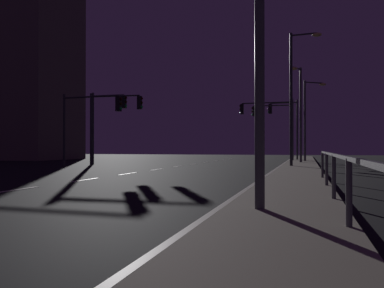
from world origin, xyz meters
The scene contains 15 objects.
ground_plane centered at (0.00, 17.50, 0.00)m, with size 112.00×112.00×0.00m, color black.
sidewalk_right centered at (7.84, 17.50, 0.07)m, with size 2.20×77.00×0.14m, color gray.
lane_markings_center centered at (0.00, 21.00, 0.01)m, with size 0.14×50.00×0.01m.
lane_edge_line centered at (6.49, 22.50, 0.01)m, with size 0.14×53.00×0.01m.
traffic_light_far_left centered at (6.24, 39.61, 4.06)m, with size 2.87×0.63×5.67m.
traffic_light_overhead_east centered at (-5.28, 26.33, 3.71)m, with size 4.10×0.40×5.24m.
traffic_light_far_center centered at (4.92, 37.28, 4.05)m, with size 4.93×0.47×5.48m.
traffic_light_near_right centered at (-6.24, 27.23, 3.77)m, with size 2.92×0.35×5.43m.
traffic_light_mid_right centered at (5.33, 38.89, 3.92)m, with size 3.90×0.75×5.37m.
traffic_light_mid_left centered at (-5.31, 22.97, 3.42)m, with size 4.37×0.49×4.80m.
street_lamp_across_street centered at (8.41, 35.02, 4.25)m, with size 1.84×1.24×6.76m.
street_lamp_median centered at (7.59, 24.96, 4.98)m, with size 1.91×0.44×8.18m.
street_lamp_far_end centered at (7.72, 31.55, 4.48)m, with size 0.85×1.41×7.27m.
barrier_fence centered at (8.80, 6.37, 0.88)m, with size 0.09×16.83×0.98m.
building_distant centered at (-23.87, 37.22, 14.70)m, with size 15.38×8.89×29.40m.
Camera 1 is at (8.22, -1.54, 1.24)m, focal length 39.33 mm.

